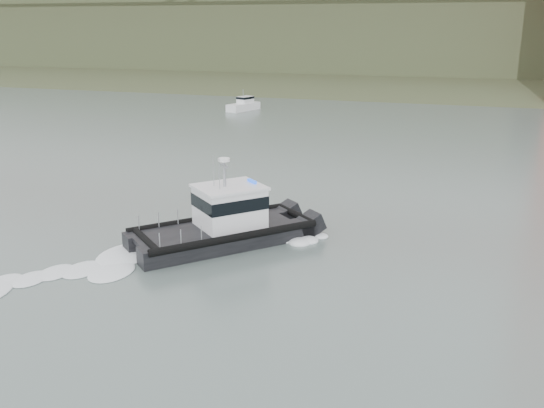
% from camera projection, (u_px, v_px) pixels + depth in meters
% --- Properties ---
extents(ground, '(400.00, 400.00, 0.00)m').
position_uv_depth(ground, '(245.00, 329.00, 22.96)').
color(ground, '#4A5853').
rests_on(ground, ground).
extents(headlands, '(500.00, 105.36, 27.12)m').
position_uv_depth(headlands, '(449.00, 43.00, 134.79)').
color(headlands, '#323F24').
rests_on(headlands, ground).
extents(patrol_boat, '(9.10, 9.60, 4.71)m').
position_uv_depth(patrol_boat, '(225.00, 221.00, 31.69)').
color(patrol_boat, black).
rests_on(patrol_boat, ground).
extents(motorboat, '(3.23, 5.51, 2.87)m').
position_uv_depth(motorboat, '(244.00, 105.00, 80.86)').
color(motorboat, white).
rests_on(motorboat, ground).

